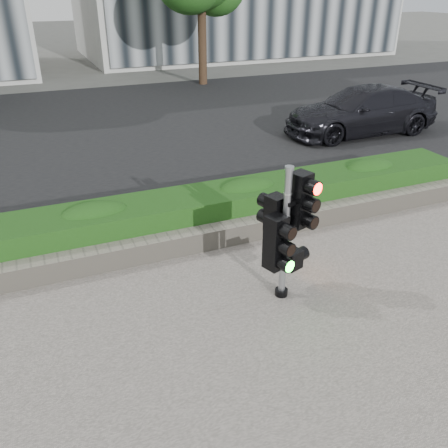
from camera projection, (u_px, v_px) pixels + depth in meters
name	position (u px, v px, depth m)	size (l,w,h in m)	color
ground	(226.00, 321.00, 6.19)	(120.00, 120.00, 0.00)	#51514C
road	(97.00, 129.00, 14.40)	(60.00, 13.00, 0.02)	black
curb	(159.00, 219.00, 8.75)	(60.00, 0.25, 0.12)	gray
stone_wall	(180.00, 243.00, 7.66)	(12.00, 0.32, 0.34)	gray
hedge	(168.00, 217.00, 8.12)	(12.00, 1.00, 0.68)	#2B7323
traffic_signal	(285.00, 227.00, 6.23)	(0.70, 0.60, 1.91)	black
car_dark	(361.00, 111.00, 13.64)	(1.85, 4.55, 1.32)	black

